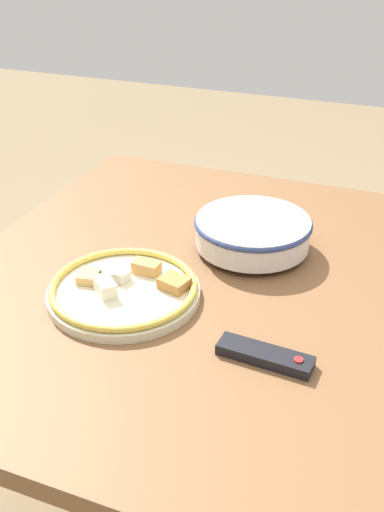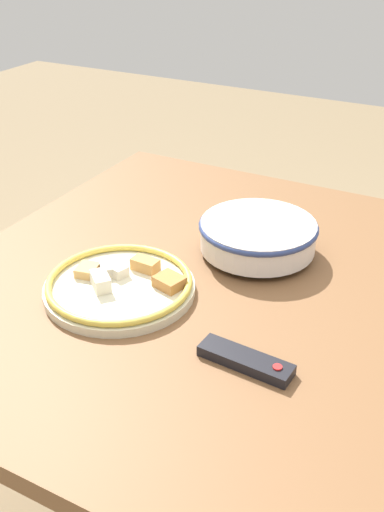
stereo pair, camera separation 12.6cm
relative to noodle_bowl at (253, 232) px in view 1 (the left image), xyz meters
name	(u,v)px [view 1 (the left image)]	position (x,y,z in m)	size (l,w,h in m)	color
ground_plane	(203,501)	(0.15, -0.06, -0.77)	(8.00, 8.00, 0.00)	#7F6B4C
dining_table	(206,308)	(0.15, -0.06, -0.13)	(1.15, 1.06, 0.72)	brown
noodle_bowl	(253,232)	(0.00, 0.00, 0.00)	(0.26, 0.26, 0.08)	silver
food_plate	(124,289)	(0.27, -0.18, -0.03)	(0.31, 0.31, 0.05)	beige
tv_remote	(265,356)	(0.36, 0.13, -0.04)	(0.06, 0.17, 0.02)	black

